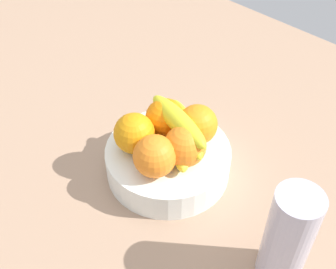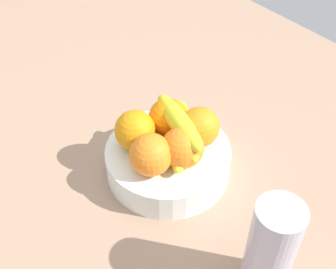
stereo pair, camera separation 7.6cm
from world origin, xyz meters
The scene contains 9 objects.
ground_plane centered at (0.00, 0.00, -1.50)cm, with size 180.00×140.00×3.00cm, color tan.
fruit_bowl centered at (-3.71, -2.03, 3.05)cm, with size 24.69×24.69×6.11cm, color white.
orange_front_left centered at (-5.97, 3.61, 10.08)cm, with size 7.93×7.93×7.93cm, color orange.
orange_front_right centered at (-8.04, -2.09, 10.08)cm, with size 7.93×7.93×7.93cm, color orange.
orange_center centered at (-5.72, -8.05, 10.08)cm, with size 7.93×7.93×7.93cm, color orange.
orange_back_left centered at (0.42, -4.98, 10.08)cm, with size 7.93×7.93×7.93cm, color orange.
orange_back_right centered at (1.05, 2.21, 10.08)cm, with size 7.93×7.93×7.93cm, color orange.
banana_bunch centered at (-4.62, -4.65, 10.31)cm, with size 17.89×14.36×8.40cm.
thermos_tumbler centered at (-32.24, 0.87, 9.62)cm, with size 7.25×7.25×19.25cm, color #B6B1C3.
Camera 2 is at (-50.02, 33.75, 65.60)cm, focal length 45.86 mm.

